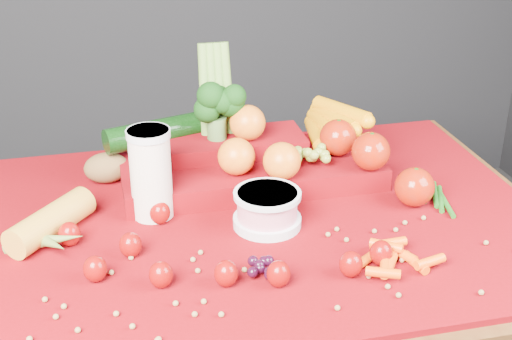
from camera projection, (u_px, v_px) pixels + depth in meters
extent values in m
cube|color=#351A0C|center=(258.00, 234.00, 1.34)|extent=(1.10, 0.80, 0.05)
cube|color=#351A0C|center=(30.00, 324.00, 1.69)|extent=(0.06, 0.06, 0.70)
cube|color=#351A0C|center=(405.00, 272.00, 1.89)|extent=(0.06, 0.06, 0.70)
cube|color=#66030A|center=(258.00, 220.00, 1.33)|extent=(1.05, 0.75, 0.01)
cylinder|color=silver|center=(151.00, 174.00, 1.29)|extent=(0.08, 0.08, 0.17)
cylinder|color=silver|center=(148.00, 133.00, 1.26)|extent=(0.08, 0.08, 0.01)
cylinder|color=silver|center=(267.00, 221.00, 1.29)|extent=(0.12, 0.12, 0.02)
cylinder|color=pink|center=(267.00, 205.00, 1.28)|extent=(0.11, 0.11, 0.05)
cylinder|color=silver|center=(267.00, 194.00, 1.27)|extent=(0.12, 0.12, 0.01)
ellipsoid|color=#88020B|center=(131.00, 245.00, 1.19)|extent=(0.04, 0.04, 0.04)
cone|color=#184C0D|center=(130.00, 234.00, 1.19)|extent=(0.03, 0.03, 0.01)
ellipsoid|color=#88020B|center=(95.00, 269.00, 1.13)|extent=(0.04, 0.04, 0.04)
cone|color=#184C0D|center=(94.00, 258.00, 1.12)|extent=(0.03, 0.03, 0.01)
ellipsoid|color=#88020B|center=(161.00, 275.00, 1.11)|extent=(0.04, 0.04, 0.04)
cone|color=#184C0D|center=(160.00, 263.00, 1.11)|extent=(0.03, 0.03, 0.01)
ellipsoid|color=#88020B|center=(226.00, 273.00, 1.12)|extent=(0.04, 0.04, 0.04)
cone|color=#184C0D|center=(226.00, 262.00, 1.11)|extent=(0.03, 0.03, 0.01)
ellipsoid|color=#88020B|center=(279.00, 274.00, 1.12)|extent=(0.04, 0.04, 0.04)
cone|color=#184C0D|center=(279.00, 263.00, 1.11)|extent=(0.03, 0.03, 0.01)
ellipsoid|color=#88020B|center=(351.00, 264.00, 1.14)|extent=(0.04, 0.04, 0.04)
cone|color=#184C0D|center=(352.00, 253.00, 1.13)|extent=(0.03, 0.03, 0.01)
ellipsoid|color=#88020B|center=(160.00, 212.00, 1.29)|extent=(0.04, 0.04, 0.04)
cone|color=#184C0D|center=(159.00, 202.00, 1.29)|extent=(0.03, 0.03, 0.01)
ellipsoid|color=#88020B|center=(69.00, 234.00, 1.23)|extent=(0.04, 0.04, 0.04)
cone|color=#184C0D|center=(68.00, 223.00, 1.22)|extent=(0.03, 0.03, 0.01)
ellipsoid|color=#88020B|center=(381.00, 253.00, 1.17)|extent=(0.04, 0.04, 0.04)
cone|color=#184C0D|center=(382.00, 242.00, 1.16)|extent=(0.03, 0.03, 0.01)
cylinder|color=gold|center=(51.00, 222.00, 1.25)|extent=(0.16, 0.17, 0.06)
ellipsoid|color=brown|center=(107.00, 168.00, 1.44)|extent=(0.09, 0.07, 0.06)
cube|color=#66030A|center=(251.00, 171.00, 1.45)|extent=(0.52, 0.22, 0.04)
cube|color=#66030A|center=(236.00, 144.00, 1.47)|extent=(0.28, 0.12, 0.03)
sphere|color=#A01500|center=(371.00, 151.00, 1.39)|extent=(0.08, 0.08, 0.08)
sphere|color=#A01500|center=(415.00, 187.00, 1.35)|extent=(0.08, 0.08, 0.08)
sphere|color=#A01500|center=(338.00, 138.00, 1.45)|extent=(0.08, 0.08, 0.08)
sphere|color=#C15113|center=(236.00, 157.00, 1.37)|extent=(0.07, 0.07, 0.07)
sphere|color=#C15113|center=(282.00, 161.00, 1.35)|extent=(0.07, 0.07, 0.07)
sphere|color=#C15113|center=(248.00, 123.00, 1.43)|extent=(0.07, 0.07, 0.07)
cylinder|color=#D28502|center=(316.00, 133.00, 1.53)|extent=(0.06, 0.15, 0.04)
cylinder|color=#D28502|center=(325.00, 126.00, 1.52)|extent=(0.04, 0.15, 0.04)
cylinder|color=#D28502|center=(335.00, 119.00, 1.52)|extent=(0.07, 0.15, 0.04)
cylinder|color=#D28502|center=(342.00, 111.00, 1.52)|extent=(0.10, 0.15, 0.04)
cylinder|color=#3F662D|center=(217.00, 128.00, 1.45)|extent=(0.04, 0.04, 0.04)
cylinder|color=olive|center=(205.00, 98.00, 1.45)|extent=(0.03, 0.06, 0.22)
cylinder|color=olive|center=(212.00, 97.00, 1.46)|extent=(0.02, 0.06, 0.22)
cylinder|color=olive|center=(220.00, 96.00, 1.46)|extent=(0.02, 0.06, 0.22)
cylinder|color=olive|center=(228.00, 96.00, 1.46)|extent=(0.03, 0.06, 0.22)
cylinder|color=black|center=(165.00, 130.00, 1.47)|extent=(0.26, 0.12, 0.05)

